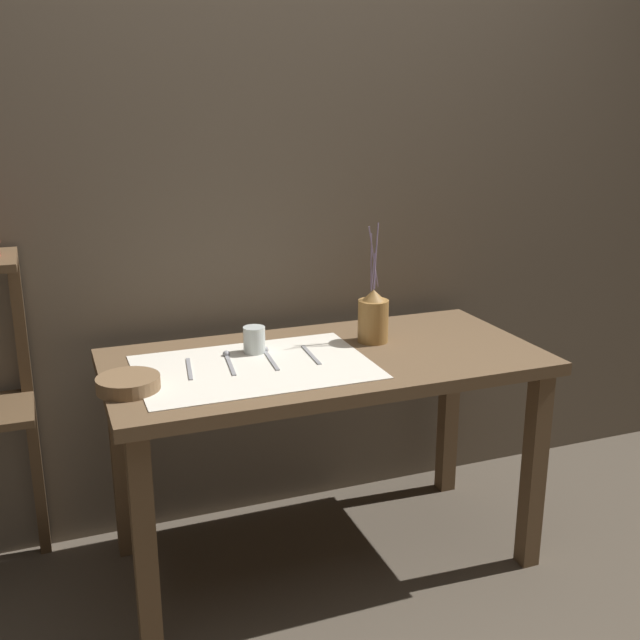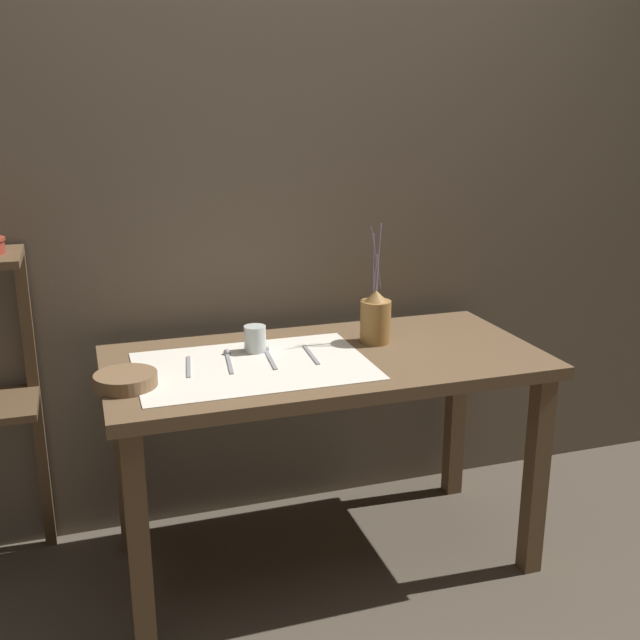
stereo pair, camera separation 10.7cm
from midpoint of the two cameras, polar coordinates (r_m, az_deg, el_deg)
name	(u,v)px [view 2 (the right image)]	position (r m, az deg, el deg)	size (l,w,h in m)	color
ground_plane	(325,556)	(2.69, 1.56, -17.57)	(12.00, 12.00, 0.00)	brown
stone_wall_back	(286,190)	(2.67, -1.48, 9.90)	(7.00, 0.06, 2.40)	brown
wooden_table	(325,385)	(2.39, 1.68, -4.97)	(1.37, 0.67, 0.73)	brown
linen_cloth	(253,366)	(2.27, -3.76, -3.52)	(0.70, 0.47, 0.00)	silver
pitcher_with_flowers	(376,318)	(2.48, 5.49, 0.14)	(0.10, 0.10, 0.39)	olive
wooden_bowl	(126,380)	(2.16, -13.21, -4.51)	(0.18, 0.18, 0.04)	brown
glass_tumbler_near	(255,339)	(2.38, -3.69, -1.45)	(0.07, 0.07, 0.08)	silver
knife_center	(189,367)	(2.28, -8.66, -3.54)	(0.04, 0.19, 0.00)	#939399
spoon_outer	(228,357)	(2.34, -5.73, -2.82)	(0.04, 0.20, 0.02)	#939399
spoon_inner	(268,353)	(2.37, -2.73, -2.54)	(0.03, 0.20, 0.02)	#939399
fork_inner	(311,355)	(2.36, 0.61, -2.66)	(0.02, 0.19, 0.00)	#939399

